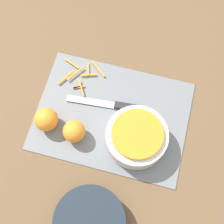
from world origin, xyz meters
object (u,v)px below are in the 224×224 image
object	(u,v)px
orange_right	(46,119)
knife	(118,106)
bowl_speckled	(137,137)
orange_left	(74,131)
bowl_dark	(90,222)

from	to	relation	value
orange_right	knife	bearing A→B (deg)	-150.68
knife	orange_right	distance (m)	0.23
bowl_speckled	orange_left	distance (m)	0.19
bowl_speckled	orange_left	xyz separation A→B (m)	(0.18, 0.03, -0.01)
bowl_speckled	bowl_dark	bearing A→B (deg)	75.35
bowl_speckled	orange_left	world-z (taller)	bowl_speckled
knife	orange_right	xyz separation A→B (m)	(0.20, 0.11, 0.03)
orange_left	knife	bearing A→B (deg)	-130.15
bowl_speckled	orange_left	size ratio (longest dim) A/B	2.70
bowl_speckled	orange_right	xyz separation A→B (m)	(0.28, 0.01, -0.00)
orange_left	bowl_dark	bearing A→B (deg)	116.47
orange_right	bowl_dark	bearing A→B (deg)	130.07
orange_left	orange_right	bearing A→B (deg)	-8.50
bowl_speckled	bowl_dark	xyz separation A→B (m)	(0.07, 0.26, -0.02)
bowl_dark	orange_right	size ratio (longest dim) A/B	2.73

